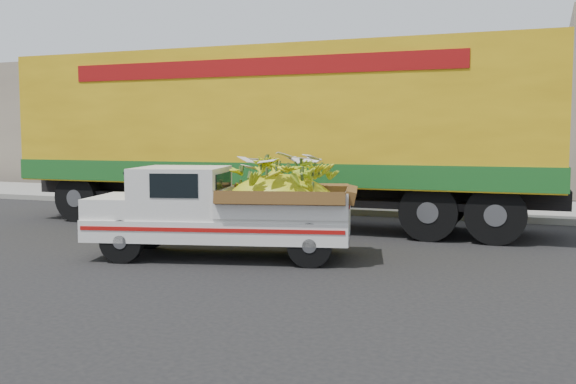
% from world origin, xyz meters
% --- Properties ---
extents(ground, '(100.00, 100.00, 0.00)m').
position_xyz_m(ground, '(0.00, 0.00, 0.00)').
color(ground, black).
rests_on(ground, ground).
extents(curb, '(60.00, 0.25, 0.15)m').
position_xyz_m(curb, '(0.00, 6.74, 0.07)').
color(curb, gray).
rests_on(curb, ground).
extents(sidewalk, '(60.00, 4.00, 0.14)m').
position_xyz_m(sidewalk, '(0.00, 8.84, 0.07)').
color(sidewalk, gray).
rests_on(sidewalk, ground).
extents(building_left, '(18.00, 6.00, 5.00)m').
position_xyz_m(building_left, '(-8.00, 14.74, 2.50)').
color(building_left, gray).
rests_on(building_left, ground).
extents(pickup_truck, '(4.44, 2.57, 1.47)m').
position_xyz_m(pickup_truck, '(1.79, 0.58, 0.79)').
color(pickup_truck, black).
rests_on(pickup_truck, ground).
extents(semi_trailer, '(12.02, 2.86, 3.80)m').
position_xyz_m(semi_trailer, '(0.84, 4.29, 2.12)').
color(semi_trailer, black).
rests_on(semi_trailer, ground).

